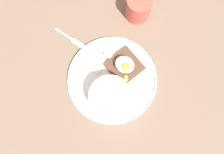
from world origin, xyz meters
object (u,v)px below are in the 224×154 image
banana_slice_back (98,53)px  knife (72,40)px  toast_slice (124,66)px  banana_slice_inner (92,59)px  oatmeal_bowl (110,97)px  poached_egg (125,65)px  banana_slice_left (99,61)px  banana_slice_front (97,70)px  coffee_mug (138,7)px  banana_slice_right (109,55)px

banana_slice_back → knife: 10.31cm
toast_slice → banana_slice_inner: banana_slice_inner is taller
oatmeal_bowl → poached_egg: (1.01, -10.85, -0.54)cm
poached_egg → oatmeal_bowl: bearing=95.3°
banana_slice_left → banana_slice_back: 2.90cm
banana_slice_front → knife: (13.11, -5.21, -1.15)cm
poached_egg → banana_slice_front: 9.07cm
poached_egg → banana_slice_left: poached_egg is taller
oatmeal_bowl → knife: oatmeal_bowl is taller
oatmeal_bowl → coffee_mug: bearing=-77.5°
coffee_mug → knife: (14.33, 19.88, -3.50)cm
banana_slice_back → banana_slice_right: size_ratio=0.91×
banana_slice_inner → knife: bearing=-15.9°
banana_slice_left → knife: size_ratio=0.29×
banana_slice_left → banana_slice_right: 3.64cm
poached_egg → banana_slice_front: bearing=37.6°
banana_slice_inner → knife: 10.13cm
banana_slice_back → banana_slice_right: bearing=-160.1°
poached_egg → knife: poached_egg is taller
banana_slice_back → banana_slice_inner: size_ratio=1.03×
toast_slice → banana_slice_front: 8.83cm
banana_slice_right → coffee_mug: (-0.66, -18.68, 2.26)cm
coffee_mug → banana_slice_right: bearing=88.0°
banana_slice_left → coffee_mug: bearing=-95.4°
banana_slice_inner → banana_slice_right: bearing=-135.3°
banana_slice_inner → oatmeal_bowl: bearing=145.3°
banana_slice_front → banana_slice_inner: banana_slice_inner is taller
banana_slice_front → knife: size_ratio=0.27×
oatmeal_bowl → banana_slice_left: size_ratio=2.95×
oatmeal_bowl → toast_slice: bearing=-84.1°
oatmeal_bowl → banana_slice_right: 14.24cm
banana_slice_back → coffee_mug: size_ratio=0.32×
toast_slice → banana_slice_left: 8.13cm
oatmeal_bowl → banana_slice_back: 15.42cm
banana_slice_right → banana_slice_left: bearing=66.8°
oatmeal_bowl → poached_egg: oatmeal_bowl is taller
poached_egg → banana_slice_left: bearing=16.4°
toast_slice → banana_slice_front: bearing=38.9°
oatmeal_bowl → knife: 23.96cm
banana_slice_front → banana_slice_right: size_ratio=1.00×
oatmeal_bowl → banana_slice_inner: (11.44, -7.92, -2.55)cm
oatmeal_bowl → toast_slice: oatmeal_bowl is taller
toast_slice → banana_slice_back: banana_slice_back is taller
oatmeal_bowl → banana_slice_front: oatmeal_bowl is taller
coffee_mug → knife: coffee_mug is taller
banana_slice_back → toast_slice: bearing=-177.8°
oatmeal_bowl → knife: bearing=-26.8°
oatmeal_bowl → poached_egg: size_ratio=1.71×
knife → banana_slice_front: bearing=158.3°
oatmeal_bowl → poached_egg: 10.91cm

